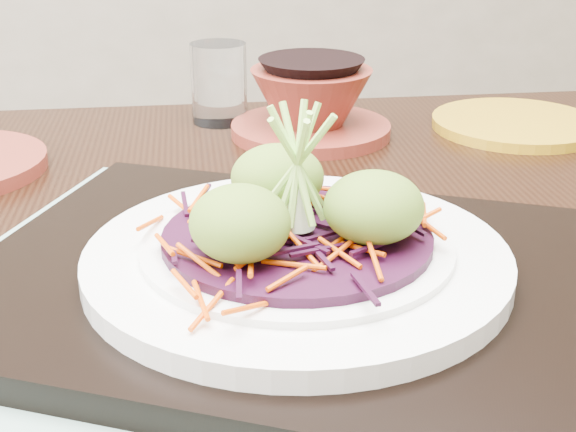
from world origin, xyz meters
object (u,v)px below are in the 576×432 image
object	(u,v)px
white_plate	(297,257)
terracotta_bowl_set	(311,106)
dining_table	(250,360)
serving_tray	(297,282)
water_glass	(219,83)
yellow_plate	(516,124)

from	to	relation	value
white_plate	terracotta_bowl_set	size ratio (longest dim) A/B	1.33
dining_table	serving_tray	xyz separation A→B (m)	(0.01, -0.09, 0.12)
dining_table	white_plate	world-z (taller)	white_plate
dining_table	terracotta_bowl_set	size ratio (longest dim) A/B	6.58
serving_tray	water_glass	xyz separation A→B (m)	(0.04, 0.42, 0.03)
serving_tray	white_plate	world-z (taller)	white_plate
dining_table	water_glass	world-z (taller)	water_glass
dining_table	terracotta_bowl_set	world-z (taller)	terracotta_bowl_set
terracotta_bowl_set	dining_table	bearing A→B (deg)	-117.88
water_glass	yellow_plate	size ratio (longest dim) A/B	0.48
white_plate	yellow_plate	xyz separation A→B (m)	(0.35, 0.30, -0.03)
water_glass	serving_tray	bearing A→B (deg)	-95.39
serving_tray	terracotta_bowl_set	bearing A→B (deg)	103.21
yellow_plate	water_glass	bearing A→B (deg)	158.65
white_plate	water_glass	xyz separation A→B (m)	(0.04, 0.42, 0.01)
dining_table	terracotta_bowl_set	distance (m)	0.31
dining_table	serving_tray	world-z (taller)	serving_tray
water_glass	terracotta_bowl_set	size ratio (longest dim) A/B	0.43
dining_table	yellow_plate	size ratio (longest dim) A/B	7.39
serving_tray	yellow_plate	xyz separation A→B (m)	(0.35, 0.30, -0.01)
water_glass	yellow_plate	xyz separation A→B (m)	(0.31, -0.12, -0.04)
dining_table	yellow_plate	bearing A→B (deg)	39.57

